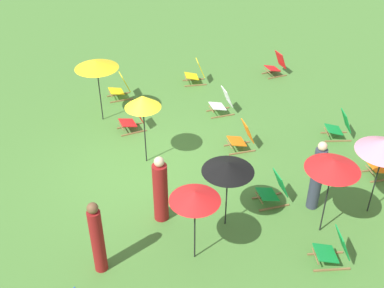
# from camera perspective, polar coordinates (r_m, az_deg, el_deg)

# --- Properties ---
(ground_plane) EXTENTS (40.00, 40.00, 0.00)m
(ground_plane) POSITION_cam_1_polar(r_m,az_deg,el_deg) (12.56, -5.27, -2.75)
(ground_plane) COLOR #477A33
(deckchair_0) EXTENTS (0.64, 0.85, 0.83)m
(deckchair_0) POSITION_cam_1_polar(r_m,az_deg,el_deg) (14.10, 17.22, 2.03)
(deckchair_0) COLOR olive
(deckchair_0) RESTS_ON ground
(deckchair_1) EXTENTS (0.57, 0.81, 0.83)m
(deckchair_1) POSITION_cam_1_polar(r_m,az_deg,el_deg) (13.93, -7.11, 3.01)
(deckchair_1) COLOR olive
(deckchair_1) RESTS_ON ground
(deckchair_4) EXTENTS (0.54, 0.80, 0.83)m
(deckchair_4) POSITION_cam_1_polar(r_m,az_deg,el_deg) (15.68, -8.51, 6.68)
(deckchair_4) COLOR olive
(deckchair_4) RESTS_ON ground
(deckchair_5) EXTENTS (0.56, 0.81, 0.83)m
(deckchair_5) POSITION_cam_1_polar(r_m,az_deg,el_deg) (17.30, 10.05, 9.26)
(deckchair_5) COLOR olive
(deckchair_5) RESTS_ON ground
(deckchair_6) EXTENTS (0.50, 0.77, 0.83)m
(deckchair_6) POSITION_cam_1_polar(r_m,az_deg,el_deg) (14.67, 3.64, 4.96)
(deckchair_6) COLOR olive
(deckchair_6) RESTS_ON ground
(deckchair_7) EXTENTS (0.49, 0.77, 0.83)m
(deckchair_7) POSITION_cam_1_polar(r_m,az_deg,el_deg) (13.07, 6.00, 0.81)
(deckchair_7) COLOR olive
(deckchair_7) RESTS_ON ground
(deckchair_8) EXTENTS (0.56, 0.81, 0.83)m
(deckchair_8) POSITION_cam_1_polar(r_m,az_deg,el_deg) (16.46, 0.48, 8.46)
(deckchair_8) COLOR olive
(deckchair_8) RESTS_ON ground
(deckchair_9) EXTENTS (0.49, 0.77, 0.83)m
(deckchair_9) POSITION_cam_1_polar(r_m,az_deg,el_deg) (11.37, 9.75, -5.41)
(deckchair_9) COLOR olive
(deckchair_9) RESTS_ON ground
(deckchair_10) EXTENTS (0.62, 0.84, 0.83)m
(deckchair_10) POSITION_cam_1_polar(r_m,az_deg,el_deg) (10.25, 16.58, -11.95)
(deckchair_10) COLOR olive
(deckchair_10) RESTS_ON ground
(umbrella_1) EXTENTS (0.91, 0.91, 1.96)m
(umbrella_1) POSITION_cam_1_polar(r_m,az_deg,el_deg) (11.82, -5.91, 5.03)
(umbrella_1) COLOR black
(umbrella_1) RESTS_ON ground
(umbrella_2) EXTENTS (1.00, 1.00, 1.75)m
(umbrella_2) POSITION_cam_1_polar(r_m,az_deg,el_deg) (9.07, 0.35, -6.26)
(umbrella_2) COLOR black
(umbrella_2) RESTS_ON ground
(umbrella_3) EXTENTS (1.26, 1.26, 1.91)m
(umbrella_3) POSITION_cam_1_polar(r_m,az_deg,el_deg) (13.92, -11.34, 9.26)
(umbrella_3) COLOR black
(umbrella_3) RESTS_ON ground
(umbrella_4) EXTENTS (1.11, 1.11, 1.70)m
(umbrella_4) POSITION_cam_1_polar(r_m,az_deg,el_deg) (9.90, 4.33, -2.76)
(umbrella_4) COLOR black
(umbrella_4) RESTS_ON ground
(umbrella_5) EXTENTS (1.13, 1.13, 1.92)m
(umbrella_5) POSITION_cam_1_polar(r_m,az_deg,el_deg) (9.98, 16.50, -2.40)
(umbrella_5) COLOR black
(umbrella_5) RESTS_ON ground
(person_0) EXTENTS (0.45, 0.45, 1.69)m
(person_0) POSITION_cam_1_polar(r_m,az_deg,el_deg) (10.54, -3.79, -5.57)
(person_0) COLOR maroon
(person_0) RESTS_ON ground
(person_1) EXTENTS (0.33, 0.33, 1.73)m
(person_1) POSITION_cam_1_polar(r_m,az_deg,el_deg) (9.56, -11.25, -11.01)
(person_1) COLOR maroon
(person_1) RESTS_ON ground
(person_2) EXTENTS (0.32, 0.32, 1.81)m
(person_2) POSITION_cam_1_polar(r_m,az_deg,el_deg) (11.13, 14.68, -3.83)
(person_2) COLOR #333847
(person_2) RESTS_ON ground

